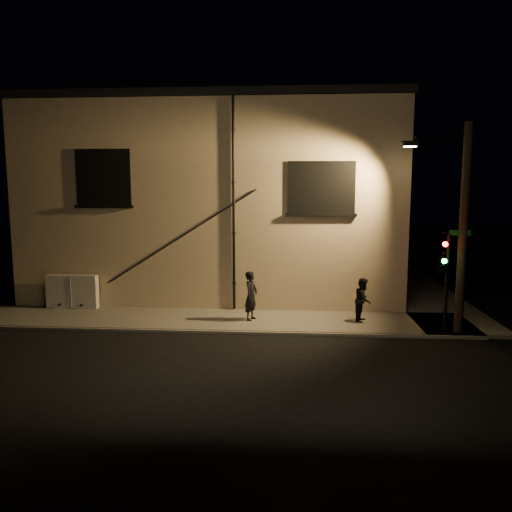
# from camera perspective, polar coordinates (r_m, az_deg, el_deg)

# --- Properties ---
(ground) EXTENTS (90.00, 90.00, 0.00)m
(ground) POSITION_cam_1_polar(r_m,az_deg,el_deg) (17.28, 2.37, -8.94)
(ground) COLOR black
(sidewalk) EXTENTS (21.00, 16.00, 0.12)m
(sidewalk) POSITION_cam_1_polar(r_m,az_deg,el_deg) (21.51, 6.02, -5.47)
(sidewalk) COLOR #64605A
(sidewalk) RESTS_ON ground
(building) EXTENTS (16.20, 12.23, 8.80)m
(building) POSITION_cam_1_polar(r_m,az_deg,el_deg) (25.78, -3.64, 6.49)
(building) COLOR #C3AD8C
(building) RESTS_ON ground
(utility_cabinet) EXTENTS (2.08, 0.35, 1.37)m
(utility_cabinet) POSITION_cam_1_polar(r_m,az_deg,el_deg) (21.60, -20.25, -3.83)
(utility_cabinet) COLOR silver
(utility_cabinet) RESTS_ON sidewalk
(pedestrian_a) EXTENTS (0.64, 0.77, 1.81)m
(pedestrian_a) POSITION_cam_1_polar(r_m,az_deg,el_deg) (18.44, -0.56, -4.57)
(pedestrian_a) COLOR black
(pedestrian_a) RESTS_ON sidewalk
(pedestrian_b) EXTENTS (0.84, 0.94, 1.60)m
(pedestrian_b) POSITION_cam_1_polar(r_m,az_deg,el_deg) (18.69, 12.14, -4.91)
(pedestrian_b) COLOR black
(pedestrian_b) RESTS_ON sidewalk
(traffic_signal) EXTENTS (1.27, 2.05, 3.47)m
(traffic_signal) POSITION_cam_1_polar(r_m,az_deg,el_deg) (17.63, 20.53, -0.90)
(traffic_signal) COLOR black
(traffic_signal) RESTS_ON sidewalk
(streetlamp_pole) EXTENTS (2.02, 1.39, 7.09)m
(streetlamp_pole) POSITION_cam_1_polar(r_m,az_deg,el_deg) (17.94, 22.28, 3.38)
(streetlamp_pole) COLOR black
(streetlamp_pole) RESTS_ON ground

